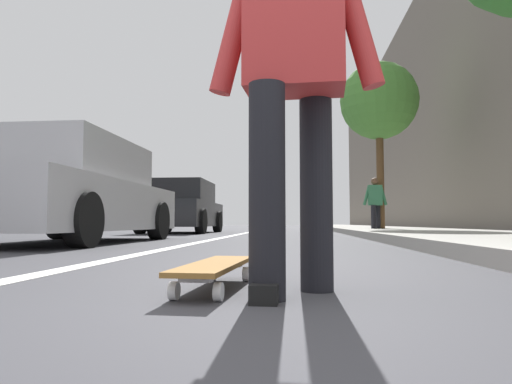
{
  "coord_description": "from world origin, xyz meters",
  "views": [
    {
      "loc": [
        -1.0,
        -0.23,
        0.29
      ],
      "look_at": [
        8.05,
        0.55,
        0.9
      ],
      "focal_mm": 32.4,
      "sensor_mm": 36.0,
      "label": 1
    }
  ],
  "objects_px": {
    "parked_car_near": "(68,194)",
    "skater_person": "(294,64)",
    "pedestrian_distant": "(375,201)",
    "street_tree_mid": "(379,102)",
    "skateboard": "(215,268)",
    "parked_car_mid": "(182,208)",
    "traffic_light": "(265,173)"
  },
  "relations": [
    {
      "from": "parked_car_near",
      "to": "skater_person",
      "type": "bearing_deg",
      "value": -144.29
    },
    {
      "from": "parked_car_near",
      "to": "pedestrian_distant",
      "type": "distance_m",
      "value": 8.77
    },
    {
      "from": "street_tree_mid",
      "to": "skateboard",
      "type": "bearing_deg",
      "value": 166.4
    },
    {
      "from": "parked_car_mid",
      "to": "traffic_light",
      "type": "distance_m",
      "value": 14.05
    },
    {
      "from": "parked_car_near",
      "to": "parked_car_mid",
      "type": "distance_m",
      "value": 6.72
    },
    {
      "from": "skater_person",
      "to": "pedestrian_distant",
      "type": "xyz_separation_m",
      "value": [
        11.39,
        -2.24,
        -0.04
      ]
    },
    {
      "from": "skateboard",
      "to": "skater_person",
      "type": "xyz_separation_m",
      "value": [
        -0.15,
        -0.35,
        0.84
      ]
    },
    {
      "from": "skateboard",
      "to": "skater_person",
      "type": "distance_m",
      "value": 0.92
    },
    {
      "from": "skateboard",
      "to": "pedestrian_distant",
      "type": "height_order",
      "value": "pedestrian_distant"
    },
    {
      "from": "skater_person",
      "to": "street_tree_mid",
      "type": "distance_m",
      "value": 12.22
    },
    {
      "from": "skateboard",
      "to": "parked_car_near",
      "type": "height_order",
      "value": "parked_car_near"
    },
    {
      "from": "skater_person",
      "to": "street_tree_mid",
      "type": "bearing_deg",
      "value": -11.81
    },
    {
      "from": "pedestrian_distant",
      "to": "skateboard",
      "type": "bearing_deg",
      "value": 167.07
    },
    {
      "from": "traffic_light",
      "to": "pedestrian_distant",
      "type": "relative_size",
      "value": 3.01
    },
    {
      "from": "skater_person",
      "to": "skateboard",
      "type": "bearing_deg",
      "value": 66.7
    },
    {
      "from": "parked_car_mid",
      "to": "pedestrian_distant",
      "type": "distance_m",
      "value": 5.53
    },
    {
      "from": "traffic_light",
      "to": "street_tree_mid",
      "type": "bearing_deg",
      "value": -162.43
    },
    {
      "from": "parked_car_near",
      "to": "street_tree_mid",
      "type": "bearing_deg",
      "value": -39.15
    },
    {
      "from": "skater_person",
      "to": "pedestrian_distant",
      "type": "relative_size",
      "value": 1.05
    },
    {
      "from": "parked_car_near",
      "to": "parked_car_mid",
      "type": "relative_size",
      "value": 1.09
    },
    {
      "from": "skateboard",
      "to": "traffic_light",
      "type": "relative_size",
      "value": 0.18
    },
    {
      "from": "skateboard",
      "to": "street_tree_mid",
      "type": "height_order",
      "value": "street_tree_mid"
    },
    {
      "from": "skater_person",
      "to": "parked_car_mid",
      "type": "relative_size",
      "value": 0.4
    },
    {
      "from": "skateboard",
      "to": "street_tree_mid",
      "type": "xyz_separation_m",
      "value": [
        11.48,
        -2.78,
        3.72
      ]
    },
    {
      "from": "traffic_light",
      "to": "street_tree_mid",
      "type": "relative_size",
      "value": 0.95
    },
    {
      "from": "parked_car_near",
      "to": "traffic_light",
      "type": "relative_size",
      "value": 0.95
    },
    {
      "from": "street_tree_mid",
      "to": "parked_car_near",
      "type": "bearing_deg",
      "value": 140.85
    },
    {
      "from": "skater_person",
      "to": "parked_car_near",
      "type": "xyz_separation_m",
      "value": [
        4.59,
        3.3,
        -0.22
      ]
    },
    {
      "from": "skater_person",
      "to": "parked_car_mid",
      "type": "height_order",
      "value": "skater_person"
    },
    {
      "from": "parked_car_near",
      "to": "traffic_light",
      "type": "xyz_separation_m",
      "value": [
        20.46,
        -1.48,
        2.51
      ]
    },
    {
      "from": "skater_person",
      "to": "parked_car_near",
      "type": "relative_size",
      "value": 0.37
    },
    {
      "from": "skateboard",
      "to": "traffic_light",
      "type": "height_order",
      "value": "traffic_light"
    }
  ]
}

